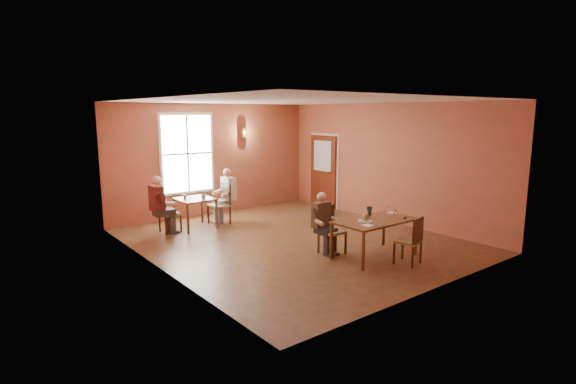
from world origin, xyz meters
TOP-DOWN VIEW (x-y plane):
  - ground at (0.00, 0.00)m, footprint 6.00×7.00m
  - wall_back at (0.00, 3.50)m, footprint 6.00×0.04m
  - wall_front at (0.00, -3.50)m, footprint 6.00×0.04m
  - wall_left at (-3.00, 0.00)m, footprint 0.04×7.00m
  - wall_right at (3.00, 0.00)m, footprint 0.04×7.00m
  - ceiling at (0.00, 0.00)m, footprint 6.00×7.00m
  - window at (-0.80, 3.45)m, footprint 1.36×0.10m
  - door at (2.94, 2.30)m, footprint 0.12×1.04m
  - wall_sconce at (0.90, 3.40)m, footprint 0.16×0.16m
  - main_table at (0.52, -1.83)m, footprint 1.58×0.89m
  - chair_diner_main at (0.02, -1.18)m, footprint 0.42×0.42m
  - diner_main at (0.02, -1.21)m, footprint 0.47×0.47m
  - chair_empty at (0.71, -2.48)m, footprint 0.47×0.47m
  - plate_food at (0.24, -1.84)m, footprint 0.34×0.34m
  - sandwich at (0.31, -1.78)m, footprint 0.10×0.10m
  - goblet_a at (0.99, -1.76)m, footprint 0.09×0.09m
  - goblet_c at (0.86, -2.04)m, footprint 0.09×0.09m
  - menu_stand at (0.70, -1.54)m, footprint 0.12×0.07m
  - knife at (0.47, -2.11)m, footprint 0.19×0.03m
  - napkin at (0.08, -2.06)m, footprint 0.18×0.18m
  - side_plate at (1.24, -1.63)m, footprint 0.18×0.18m
  - sunglasses at (1.08, -2.11)m, footprint 0.14×0.09m
  - second_table at (-1.18, 2.33)m, footprint 0.82×0.82m
  - chair_diner_white at (-0.53, 2.33)m, footprint 0.44×0.44m
  - diner_white at (-0.50, 2.33)m, footprint 0.53×0.53m
  - chair_diner_maroon at (-1.83, 2.33)m, footprint 0.41×0.41m
  - diner_maroon at (-1.86, 2.33)m, footprint 0.53×0.53m
  - cup_a at (-1.01, 2.21)m, footprint 0.16×0.16m
  - cup_b at (-1.36, 2.49)m, footprint 0.12×0.12m

SIDE VIEW (x-z plane):
  - ground at x=0.00m, z-range -0.01..0.01m
  - second_table at x=-1.18m, z-range 0.00..0.73m
  - main_table at x=0.52m, z-range 0.00..0.74m
  - chair_empty at x=0.71m, z-range 0.00..0.89m
  - chair_diner_maroon at x=-1.83m, z-range 0.00..0.92m
  - chair_diner_main at x=0.02m, z-range 0.00..0.94m
  - chair_diner_white at x=-0.53m, z-range 0.00..1.00m
  - diner_main at x=0.02m, z-range 0.00..1.17m
  - diner_maroon at x=-1.86m, z-range 0.00..1.32m
  - diner_white at x=-0.50m, z-range 0.00..1.32m
  - knife at x=0.47m, z-range 0.74..0.75m
  - napkin at x=0.08m, z-range 0.74..0.75m
  - side_plate at x=1.24m, z-range 0.74..0.75m
  - sunglasses at x=1.08m, z-range 0.74..0.76m
  - plate_food at x=0.24m, z-range 0.74..0.78m
  - cup_b at x=-1.36m, z-range 0.73..0.82m
  - cup_a at x=-1.01m, z-range 0.73..0.82m
  - sandwich at x=0.31m, z-range 0.74..0.85m
  - menu_stand at x=0.70m, z-range 0.74..0.92m
  - goblet_c at x=0.86m, z-range 0.74..0.93m
  - goblet_a at x=0.99m, z-range 0.74..0.93m
  - door at x=2.94m, z-range 0.00..2.10m
  - wall_back at x=0.00m, z-range 0.00..3.00m
  - wall_front at x=0.00m, z-range 0.00..3.00m
  - wall_left at x=-3.00m, z-range 0.00..3.00m
  - wall_right at x=3.00m, z-range 0.00..3.00m
  - window at x=-0.80m, z-range 0.72..2.68m
  - wall_sconce at x=0.90m, z-range 2.06..2.34m
  - ceiling at x=0.00m, z-range 2.98..3.02m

